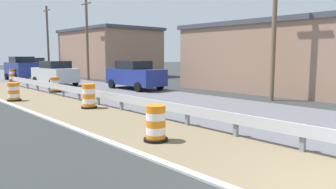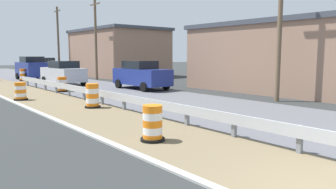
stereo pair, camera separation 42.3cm
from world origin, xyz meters
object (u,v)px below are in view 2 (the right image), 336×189
traffic_barrel_mid (21,92)px  utility_pole_far (58,40)px  car_lead_near_lane (63,73)px  utility_pole_mid (96,38)px  traffic_barrel_nearest (153,125)px  traffic_barrel_close (92,97)px  car_lead_far_lane (32,68)px  car_trailing_near_lane (46,66)px  utility_pole_near (280,25)px  car_mid_far_lane (141,75)px  traffic_barrel_farther (23,75)px  traffic_barrel_far (62,85)px

traffic_barrel_mid → utility_pole_far: size_ratio=0.12×
car_lead_near_lane → utility_pole_mid: size_ratio=0.63×
traffic_barrel_nearest → traffic_barrel_close: bearing=78.4°
car_lead_far_lane → utility_pole_mid: 7.00m
car_trailing_near_lane → traffic_barrel_nearest: bearing=-15.9°
car_lead_far_lane → utility_pole_far: bearing=-41.4°
utility_pole_near → utility_pole_mid: utility_pole_mid is taller
car_mid_far_lane → utility_pole_mid: bearing=170.8°
traffic_barrel_nearest → traffic_barrel_farther: 24.54m
traffic_barrel_farther → utility_pole_far: (6.18, 7.09, 3.70)m
traffic_barrel_far → car_mid_far_lane: (4.97, -1.94, 0.56)m
utility_pole_near → utility_pole_mid: size_ratio=0.99×
traffic_barrel_farther → utility_pole_near: (6.44, -22.28, 3.42)m
traffic_barrel_nearest → traffic_barrel_mid: bearing=92.8°
utility_pole_mid → traffic_barrel_close: bearing=-117.8°
traffic_barrel_nearest → traffic_barrel_far: traffic_barrel_nearest is taller
traffic_barrel_close → car_lead_near_lane: bearing=74.4°
car_mid_far_lane → car_lead_far_lane: bearing=-167.3°
car_lead_far_lane → car_mid_far_lane: size_ratio=0.87×
utility_pole_mid → traffic_barrel_farther: bearing=151.4°
traffic_barrel_close → car_lead_far_lane: car_lead_far_lane is taller
car_trailing_near_lane → utility_pole_far: (1.63, -0.08, 3.18)m
traffic_barrel_close → car_trailing_near_lane: car_trailing_near_lane is taller
utility_pole_near → utility_pole_mid: (-0.55, 19.07, 0.05)m
car_lead_near_lane → car_trailing_near_lane: size_ratio=1.03×
traffic_barrel_mid → utility_pole_mid: (9.63, 10.09, 3.56)m
car_mid_far_lane → traffic_barrel_mid: bearing=-87.2°
traffic_barrel_far → car_lead_far_lane: 12.06m
traffic_barrel_mid → traffic_barrel_far: traffic_barrel_far is taller
utility_pole_mid → car_mid_far_lane: bearing=-98.5°
car_lead_near_lane → utility_pole_near: bearing=-164.5°
traffic_barrel_far → car_mid_far_lane: size_ratio=0.20×
car_trailing_near_lane → car_lead_far_lane: size_ratio=1.13×
traffic_barrel_farther → car_lead_near_lane: 6.37m
traffic_barrel_far → car_mid_far_lane: bearing=-21.3°
traffic_barrel_farther → car_lead_near_lane: car_lead_near_lane is taller
car_lead_far_lane → traffic_barrel_far: bearing=170.4°
traffic_barrel_mid → car_trailing_near_lane: car_trailing_near_lane is taller
traffic_barrel_close → traffic_barrel_nearest: bearing=-101.6°
traffic_barrel_nearest → car_trailing_near_lane: car_trailing_near_lane is taller
traffic_barrel_close → car_mid_far_lane: bearing=39.4°
traffic_barrel_mid → car_lead_near_lane: (5.15, 7.11, 0.54)m
utility_pole_far → traffic_barrel_far: bearing=-110.4°
car_mid_far_lane → car_trailing_near_lane: bearing=179.0°
traffic_barrel_nearest → car_mid_far_lane: bearing=56.4°
utility_pole_near → traffic_barrel_close: bearing=153.0°
traffic_barrel_close → car_trailing_near_lane: bearing=75.6°
utility_pole_near → utility_pole_far: bearing=90.5°
traffic_barrel_nearest → car_lead_far_lane: size_ratio=0.24×
car_mid_far_lane → utility_pole_mid: utility_pole_mid is taller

